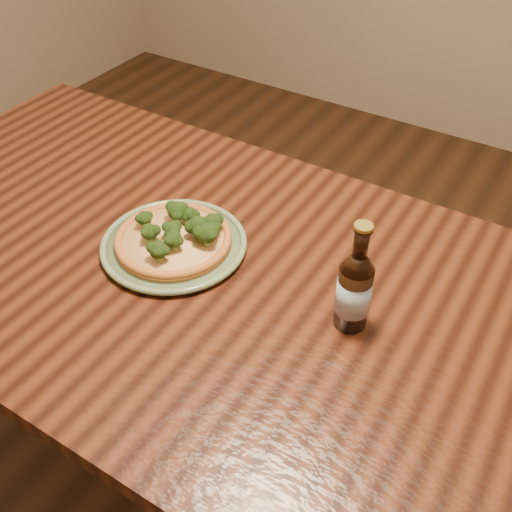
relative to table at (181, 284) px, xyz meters
The scene contains 5 objects.
ground 0.66m from the table, 90.00° to the right, with size 4.50×4.50×0.00m, color #382111.
table is the anchor object (origin of this frame).
plate 0.10m from the table, 148.09° to the left, with size 0.31×0.31×0.02m.
pizza 0.12m from the table, 131.82° to the left, with size 0.24×0.24×0.07m.
beer_bottle 0.43m from the table, ahead, with size 0.06×0.06×0.23m.
Camera 1 is at (0.64, -0.62, 1.57)m, focal length 42.00 mm.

